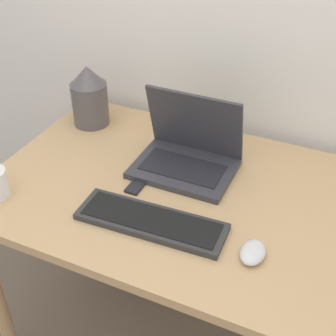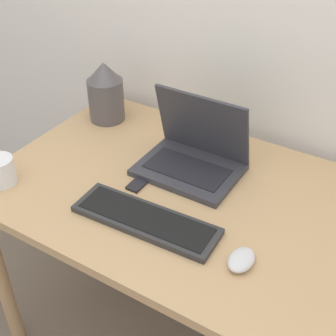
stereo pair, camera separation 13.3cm
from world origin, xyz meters
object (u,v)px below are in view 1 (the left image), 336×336
Objects in this scene: laptop at (188,152)px; mouse at (253,253)px; vase at (89,96)px; mp3_player at (135,188)px; keyboard at (149,221)px.

laptop is 0.43m from mouse.
mp3_player is (0.33, -0.29, -0.11)m from vase.
laptop is 0.74× the size of keyboard.
keyboard is 0.29m from mouse.
mouse reaches higher than mp3_player.
laptop reaches higher than vase.
keyboard is at bearing 179.46° from mouse.
mouse is at bearing -44.58° from laptop.
vase is at bearing 165.71° from laptop.
laptop is at bearing 91.94° from keyboard.
keyboard is 1.89× the size of vase.
mouse is 1.52× the size of mp3_player.
keyboard is 6.98× the size of mp3_player.
laptop is at bearing 60.60° from mp3_player.
mouse reaches higher than keyboard.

